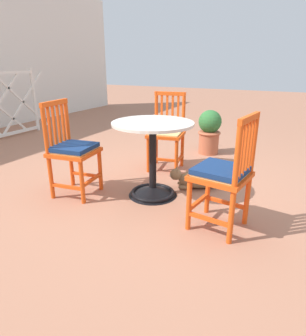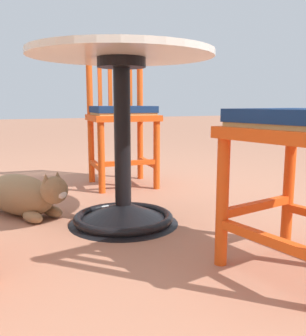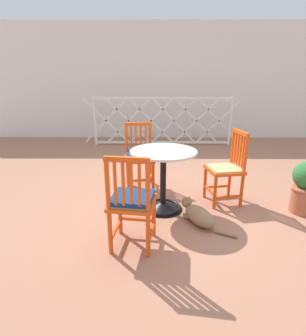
{
  "view_description": "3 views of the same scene",
  "coord_description": "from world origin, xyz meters",
  "px_view_note": "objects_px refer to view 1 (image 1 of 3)",
  "views": [
    {
      "loc": [
        -2.53,
        -1.28,
        1.25
      ],
      "look_at": [
        -0.27,
        -0.13,
        0.34
      ],
      "focal_mm": 31.84,
      "sensor_mm": 36.0,
      "label": 1
    },
    {
      "loc": [
        0.48,
        1.43,
        0.52
      ],
      "look_at": [
        -0.3,
        -0.11,
        0.22
      ],
      "focal_mm": 40.33,
      "sensor_mm": 36.0,
      "label": 2
    },
    {
      "loc": [
        -0.22,
        -3.02,
        1.51
      ],
      "look_at": [
        -0.24,
        -0.02,
        0.51
      ],
      "focal_mm": 29.12,
      "sensor_mm": 36.0,
      "label": 3
    }
  ],
  "objects_px": {
    "cafe_table": "(153,168)",
    "orange_chair_facing_out": "(167,134)",
    "orange_chair_at_corner": "(72,150)",
    "tabby_cat": "(196,179)",
    "orange_chair_tucked_in": "(223,175)",
    "terracotta_planter": "(209,131)"
  },
  "relations": [
    {
      "from": "cafe_table",
      "to": "orange_chair_facing_out",
      "type": "bearing_deg",
      "value": 15.21
    },
    {
      "from": "orange_chair_tucked_in",
      "to": "terracotta_planter",
      "type": "distance_m",
      "value": 2.06
    },
    {
      "from": "orange_chair_at_corner",
      "to": "tabby_cat",
      "type": "xyz_separation_m",
      "value": [
        0.68,
        -1.02,
        -0.35
      ]
    },
    {
      "from": "cafe_table",
      "to": "tabby_cat",
      "type": "relative_size",
      "value": 1.3
    },
    {
      "from": "cafe_table",
      "to": "orange_chair_at_corner",
      "type": "xyz_separation_m",
      "value": [
        -0.31,
        0.71,
        0.16
      ]
    },
    {
      "from": "orange_chair_at_corner",
      "to": "orange_chair_facing_out",
      "type": "height_order",
      "value": "same"
    },
    {
      "from": "cafe_table",
      "to": "terracotta_planter",
      "type": "xyz_separation_m",
      "value": [
        1.63,
        -0.06,
        0.04
      ]
    },
    {
      "from": "orange_chair_facing_out",
      "to": "terracotta_planter",
      "type": "height_order",
      "value": "orange_chair_facing_out"
    },
    {
      "from": "orange_chair_at_corner",
      "to": "orange_chair_facing_out",
      "type": "distance_m",
      "value": 1.2
    },
    {
      "from": "tabby_cat",
      "to": "terracotta_planter",
      "type": "height_order",
      "value": "terracotta_planter"
    },
    {
      "from": "orange_chair_at_corner",
      "to": "tabby_cat",
      "type": "relative_size",
      "value": 1.56
    },
    {
      "from": "terracotta_planter",
      "to": "orange_chair_at_corner",
      "type": "bearing_deg",
      "value": 158.4
    },
    {
      "from": "cafe_table",
      "to": "orange_chair_tucked_in",
      "type": "bearing_deg",
      "value": -111.87
    },
    {
      "from": "orange_chair_tucked_in",
      "to": "tabby_cat",
      "type": "bearing_deg",
      "value": 32.89
    },
    {
      "from": "orange_chair_facing_out",
      "to": "orange_chair_at_corner",
      "type": "bearing_deg",
      "value": 155.83
    },
    {
      "from": "orange_chair_facing_out",
      "to": "terracotta_planter",
      "type": "distance_m",
      "value": 0.9
    },
    {
      "from": "cafe_table",
      "to": "orange_chair_facing_out",
      "type": "height_order",
      "value": "orange_chair_facing_out"
    },
    {
      "from": "orange_chair_at_corner",
      "to": "terracotta_planter",
      "type": "bearing_deg",
      "value": -21.6
    },
    {
      "from": "orange_chair_tucked_in",
      "to": "terracotta_planter",
      "type": "relative_size",
      "value": 1.47
    },
    {
      "from": "orange_chair_tucked_in",
      "to": "orange_chair_facing_out",
      "type": "xyz_separation_m",
      "value": [
        1.09,
        0.96,
        -0.01
      ]
    },
    {
      "from": "cafe_table",
      "to": "tabby_cat",
      "type": "xyz_separation_m",
      "value": [
        0.37,
        -0.32,
        -0.19
      ]
    },
    {
      "from": "orange_chair_at_corner",
      "to": "tabby_cat",
      "type": "bearing_deg",
      "value": -56.38
    }
  ]
}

